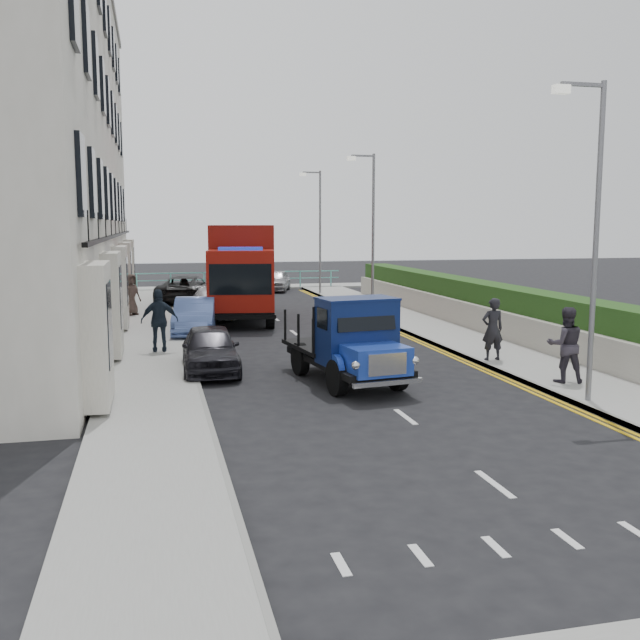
{
  "coord_description": "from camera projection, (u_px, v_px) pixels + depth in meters",
  "views": [
    {
      "loc": [
        -5.08,
        -15.71,
        4.0
      ],
      "look_at": [
        -0.63,
        3.14,
        1.4
      ],
      "focal_mm": 40.0,
      "sensor_mm": 36.0,
      "label": 1
    }
  ],
  "objects": [
    {
      "name": "seafront_railing",
      "position": [
        237.0,
        280.0,
        43.96
      ],
      "size": [
        13.0,
        0.08,
        1.11
      ],
      "color": "#59B2A5",
      "rests_on": "ground"
    },
    {
      "name": "pedestrian_east_far",
      "position": [
        566.0,
        345.0,
        17.56
      ],
      "size": [
        1.06,
        0.92,
        1.88
      ],
      "primitive_type": "imported",
      "rotation": [
        0.0,
        0.0,
        2.88
      ],
      "color": "#322D37",
      "rests_on": "pavement_east"
    },
    {
      "name": "lamp_far",
      "position": [
        318.0,
        225.0,
        40.41
      ],
      "size": [
        1.23,
        0.18,
        7.0
      ],
      "color": "slate",
      "rests_on": "ground"
    },
    {
      "name": "red_lorry",
      "position": [
        242.0,
        269.0,
        30.26
      ],
      "size": [
        3.61,
        7.87,
        3.97
      ],
      "rotation": [
        0.0,
        0.0,
        -0.14
      ],
      "color": "black",
      "rests_on": "ground"
    },
    {
      "name": "garden_east",
      "position": [
        485.0,
        307.0,
        27.04
      ],
      "size": [
        1.45,
        28.0,
        1.75
      ],
      "color": "#B2AD9E",
      "rests_on": "ground"
    },
    {
      "name": "terrace_west",
      "position": [
        26.0,
        138.0,
        26.27
      ],
      "size": [
        6.31,
        30.2,
        14.25
      ],
      "color": "silver",
      "rests_on": "ground"
    },
    {
      "name": "pedestrian_west_far",
      "position": [
        131.0,
        294.0,
        30.67
      ],
      "size": [
        1.04,
        0.98,
        1.79
      ],
      "primitive_type": "imported",
      "rotation": [
        0.0,
        0.0,
        0.63
      ],
      "color": "#463933",
      "rests_on": "pavement_west"
    },
    {
      "name": "parked_car_rear",
      "position": [
        212.0,
        303.0,
        30.79
      ],
      "size": [
        1.77,
        4.32,
        1.25
      ],
      "primitive_type": "imported",
      "rotation": [
        0.0,
        0.0,
        -0.0
      ],
      "color": "#ABABB0",
      "rests_on": "ground"
    },
    {
      "name": "lamp_mid",
      "position": [
        370.0,
        225.0,
        30.76
      ],
      "size": [
        1.23,
        0.18,
        7.0
      ],
      "color": "slate",
      "rests_on": "ground"
    },
    {
      "name": "parked_car_mid",
      "position": [
        195.0,
        316.0,
        26.04
      ],
      "size": [
        1.9,
        4.22,
        1.34
      ],
      "primitive_type": "imported",
      "rotation": [
        0.0,
        0.0,
        -0.12
      ],
      "color": "#4F67A9",
      "rests_on": "ground"
    },
    {
      "name": "pavement_east",
      "position": [
        438.0,
        330.0,
        26.72
      ],
      "size": [
        2.6,
        38.0,
        0.12
      ],
      "primitive_type": "cube",
      "color": "gray",
      "rests_on": "ground"
    },
    {
      "name": "bedford_lorry",
      "position": [
        354.0,
        346.0,
        17.62
      ],
      "size": [
        2.44,
        4.83,
        2.2
      ],
      "rotation": [
        0.0,
        0.0,
        0.14
      ],
      "color": "black",
      "rests_on": "ground"
    },
    {
      "name": "parked_car_front",
      "position": [
        210.0,
        349.0,
        19.39
      ],
      "size": [
        1.63,
        3.8,
        1.28
      ],
      "primitive_type": "imported",
      "rotation": [
        0.0,
        0.0,
        -0.03
      ],
      "color": "black",
      "rests_on": "ground"
    },
    {
      "name": "pedestrian_east_near",
      "position": [
        493.0,
        329.0,
        20.45
      ],
      "size": [
        0.66,
        0.44,
        1.8
      ],
      "primitive_type": "imported",
      "rotation": [
        0.0,
        0.0,
        3.13
      ],
      "color": "black",
      "rests_on": "pavement_east"
    },
    {
      "name": "lamp_near",
      "position": [
        592.0,
        225.0,
        15.33
      ],
      "size": [
        1.23,
        0.18,
        7.0
      ],
      "color": "slate",
      "rests_on": "ground"
    },
    {
      "name": "pedestrian_west_near",
      "position": [
        160.0,
        321.0,
        21.8
      ],
      "size": [
        1.13,
        0.48,
        1.92
      ],
      "primitive_type": "imported",
      "rotation": [
        0.0,
        0.0,
        3.15
      ],
      "color": "#1B2531",
      "rests_on": "pavement_west"
    },
    {
      "name": "promenade",
      "position": [
        235.0,
        288.0,
        44.8
      ],
      "size": [
        30.0,
        2.5,
        0.12
      ],
      "primitive_type": "cube",
      "color": "gray",
      "rests_on": "ground"
    },
    {
      "name": "ground",
      "position": [
        376.0,
        395.0,
        16.84
      ],
      "size": [
        120.0,
        120.0,
        0.0
      ],
      "primitive_type": "plane",
      "color": "black",
      "rests_on": "ground"
    },
    {
      "name": "seafront_car_left",
      "position": [
        186.0,
        289.0,
        36.15
      ],
      "size": [
        3.5,
        5.62,
        1.45
      ],
      "primitive_type": "imported",
      "rotation": [
        0.0,
        0.0,
        2.92
      ],
      "color": "black",
      "rests_on": "ground"
    },
    {
      "name": "sea_plane",
      "position": [
        202.0,
        263.0,
        74.71
      ],
      "size": [
        120.0,
        120.0,
        0.0
      ],
      "primitive_type": "plane",
      "color": "slate",
      "rests_on": "ground"
    },
    {
      "name": "pavement_west",
      "position": [
        151.0,
        341.0,
        24.33
      ],
      "size": [
        2.4,
        38.0,
        0.12
      ],
      "primitive_type": "cube",
      "color": "gray",
      "rests_on": "ground"
    },
    {
      "name": "seafront_car_right",
      "position": [
        276.0,
        280.0,
        43.1
      ],
      "size": [
        2.54,
        4.03,
        1.28
      ],
      "primitive_type": "imported",
      "rotation": [
        0.0,
        0.0,
        -0.3
      ],
      "color": "#A2A1A6",
      "rests_on": "ground"
    }
  ]
}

